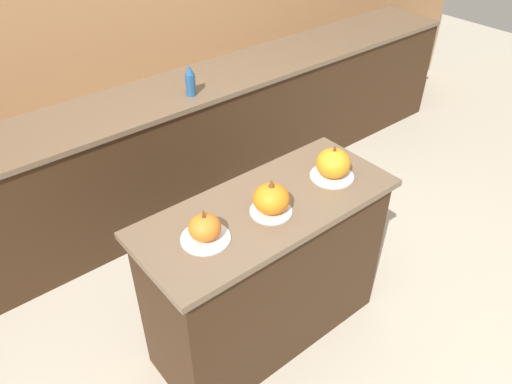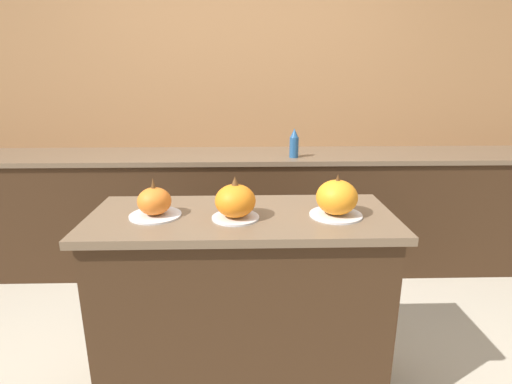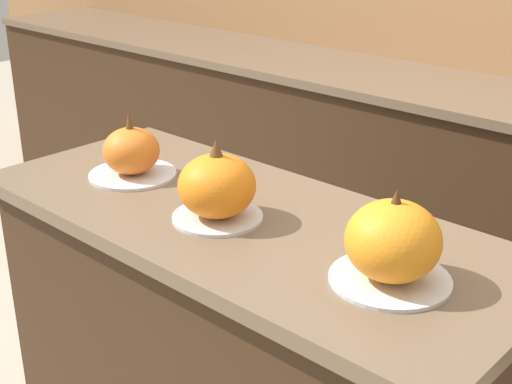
% 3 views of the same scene
% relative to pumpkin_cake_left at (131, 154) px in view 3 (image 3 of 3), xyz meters
% --- Properties ---
extents(back_counter, '(6.00, 0.60, 0.94)m').
position_rel_pumpkin_cake_left_xyz_m(back_counter, '(0.37, 1.39, -0.53)').
color(back_counter, '#382314').
rests_on(back_counter, ground_plane).
extents(pumpkin_cake_left, '(0.22, 0.22, 0.17)m').
position_rel_pumpkin_cake_left_xyz_m(pumpkin_cake_left, '(0.00, 0.00, 0.00)').
color(pumpkin_cake_left, silver).
rests_on(pumpkin_cake_left, kitchen_island).
extents(pumpkin_cake_center, '(0.20, 0.20, 0.18)m').
position_rel_pumpkin_cake_left_xyz_m(pumpkin_cake_center, '(0.35, -0.04, 0.01)').
color(pumpkin_cake_center, silver).
rests_on(pumpkin_cake_center, kitchen_island).
extents(pumpkin_cake_right, '(0.23, 0.23, 0.18)m').
position_rel_pumpkin_cake_left_xyz_m(pumpkin_cake_right, '(0.78, -0.02, 0.02)').
color(pumpkin_cake_right, silver).
rests_on(pumpkin_cake_right, kitchen_island).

